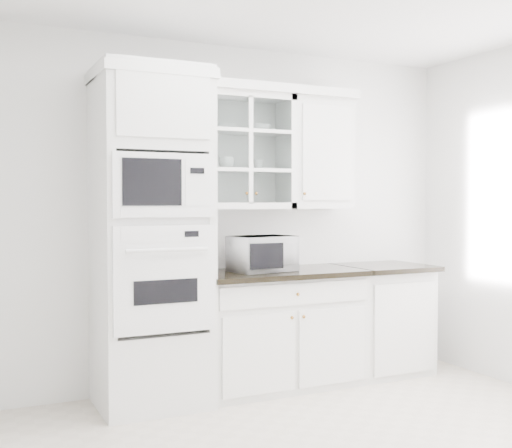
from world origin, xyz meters
TOP-DOWN VIEW (x-y plane):
  - room_shell at (0.00, 0.43)m, footprint 4.00×3.50m
  - oven_column at (-0.75, 1.42)m, footprint 0.76×0.68m
  - base_cabinet_run at (0.28, 1.45)m, footprint 1.32×0.67m
  - extra_base_cabinet at (1.28, 1.45)m, footprint 0.72×0.67m
  - upper_cabinet_glass at (0.03, 1.58)m, footprint 0.80×0.33m
  - upper_cabinet_solid at (0.71, 1.58)m, footprint 0.55×0.33m
  - crown_molding at (-0.07, 1.56)m, footprint 2.14×0.38m
  - countertop_microwave at (0.13, 1.43)m, footprint 0.52×0.45m
  - bowl_a at (-0.14, 1.58)m, footprint 0.22×0.22m
  - bowl_b at (0.18, 1.60)m, footprint 0.19×0.19m
  - cup_a at (-0.11, 1.57)m, footprint 0.12×0.12m
  - cup_b at (0.17, 1.57)m, footprint 0.11×0.11m

SIDE VIEW (x-z plane):
  - base_cabinet_run at x=0.28m, z-range 0.00..0.92m
  - extra_base_cabinet at x=1.28m, z-range 0.00..0.92m
  - countertop_microwave at x=0.13m, z-range 0.92..1.19m
  - oven_column at x=-0.75m, z-range 0.00..2.40m
  - cup_b at x=0.17m, z-range 1.71..1.79m
  - cup_a at x=-0.11m, z-range 1.71..1.80m
  - room_shell at x=0.00m, z-range 0.43..3.13m
  - upper_cabinet_glass at x=0.03m, z-range 1.40..2.30m
  - upper_cabinet_solid at x=0.71m, z-range 1.40..2.30m
  - bowl_a at x=-0.14m, z-range 2.01..2.06m
  - bowl_b at x=0.18m, z-range 2.01..2.07m
  - crown_molding at x=-0.07m, z-range 2.30..2.37m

